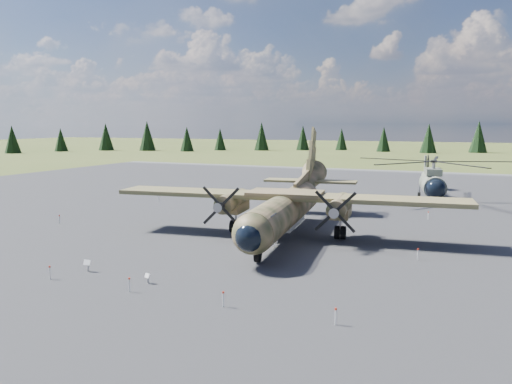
% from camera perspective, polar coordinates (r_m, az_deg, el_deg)
% --- Properties ---
extents(ground, '(500.00, 500.00, 0.00)m').
position_cam_1_polar(ground, '(41.94, -5.16, -5.39)').
color(ground, '#505726').
rests_on(ground, ground).
extents(apron, '(120.00, 120.00, 0.04)m').
position_cam_1_polar(apron, '(50.76, 0.20, -3.05)').
color(apron, '#58585D').
rests_on(apron, ground).
extents(transport_plane, '(29.80, 26.92, 9.80)m').
position_cam_1_polar(transport_plane, '(43.16, 3.69, -1.19)').
color(transport_plane, '#32381E').
rests_on(transport_plane, ground).
extents(helicopter_near, '(22.96, 25.04, 5.10)m').
position_cam_1_polar(helicopter_near, '(66.02, 19.57, 2.19)').
color(helicopter_near, gray).
rests_on(helicopter_near, ground).
extents(info_placard_left, '(0.51, 0.25, 0.78)m').
position_cam_1_polar(info_placard_left, '(34.51, -18.71, -7.78)').
color(info_placard_left, gray).
rests_on(info_placard_left, ground).
extents(info_placard_right, '(0.43, 0.29, 0.62)m').
position_cam_1_polar(info_placard_right, '(31.12, -12.30, -9.44)').
color(info_placard_right, gray).
rests_on(info_placard_right, ground).
extents(barrier_fence, '(33.12, 29.62, 0.85)m').
position_cam_1_polar(barrier_fence, '(41.98, -5.78, -4.68)').
color(barrier_fence, silver).
rests_on(barrier_fence, ground).
extents(treeline, '(304.69, 307.13, 10.97)m').
position_cam_1_polar(treeline, '(40.50, -13.77, 0.96)').
color(treeline, black).
rests_on(treeline, ground).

